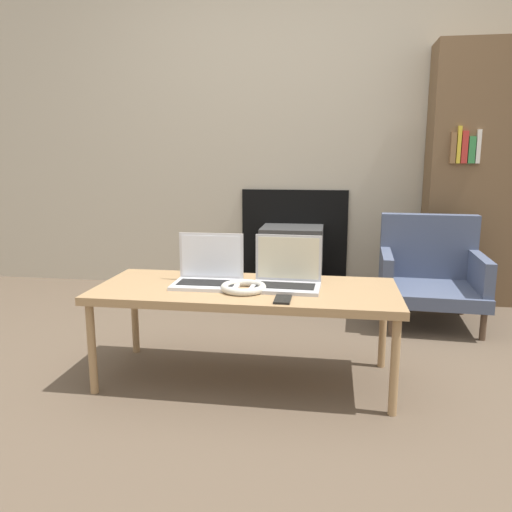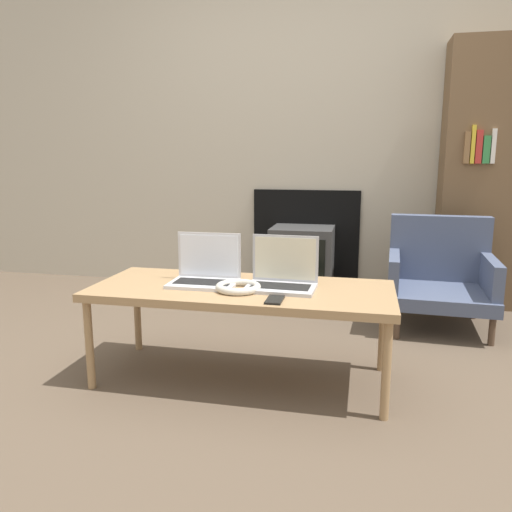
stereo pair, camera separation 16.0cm
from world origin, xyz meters
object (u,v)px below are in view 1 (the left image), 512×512
object	(u,v)px
phone	(283,299)
tv	(292,261)
headphones	(243,287)
laptop_left	(209,273)
laptop_right	(287,276)
armchair	(430,270)

from	to	relation	value
phone	tv	world-z (taller)	tv
headphones	phone	xyz separation A→B (m)	(0.19, -0.13, -0.01)
laptop_left	phone	size ratio (longest dim) A/B	2.53
laptop_right	headphones	distance (m)	0.21
laptop_left	laptop_right	bearing A→B (deg)	-1.03
phone	laptop_left	bearing A→B (deg)	149.05
laptop_left	phone	world-z (taller)	laptop_left
phone	tv	bearing A→B (deg)	93.34
laptop_left	laptop_right	size ratio (longest dim) A/B	0.99
laptop_right	tv	distance (m)	1.50
phone	tv	size ratio (longest dim) A/B	0.24
laptop_left	armchair	size ratio (longest dim) A/B	0.47
laptop_right	phone	xyz separation A→B (m)	(0.01, -0.22, -0.05)
phone	tv	distance (m)	1.71
laptop_left	tv	size ratio (longest dim) A/B	0.60
laptop_left	tv	world-z (taller)	laptop_left
laptop_left	headphones	bearing A→B (deg)	-28.66
laptop_right	headphones	world-z (taller)	laptop_right
laptop_left	armchair	xyz separation A→B (m)	(1.18, 1.01, -0.17)
tv	headphones	bearing A→B (deg)	-93.18
laptop_right	armchair	distance (m)	1.31
laptop_left	headphones	world-z (taller)	laptop_left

